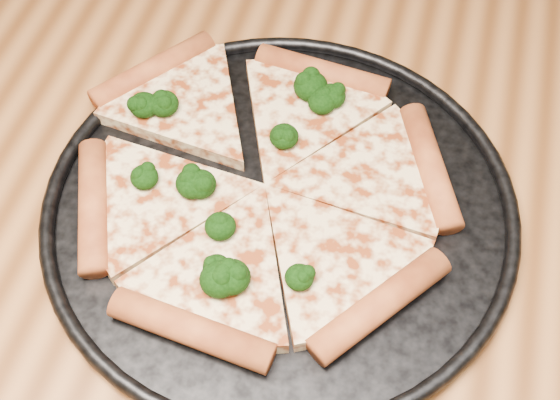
# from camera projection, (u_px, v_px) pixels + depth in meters

# --- Properties ---
(dining_table) EXTENTS (1.20, 0.90, 0.75)m
(dining_table) POSITION_uv_depth(u_px,v_px,m) (278.00, 309.00, 0.69)
(dining_table) COLOR #995D2F
(dining_table) RESTS_ON ground
(pizza_pan) EXTENTS (0.39, 0.39, 0.02)m
(pizza_pan) POSITION_uv_depth(u_px,v_px,m) (280.00, 206.00, 0.63)
(pizza_pan) COLOR black
(pizza_pan) RESTS_ON dining_table
(pizza) EXTENTS (0.35, 0.32, 0.02)m
(pizza) POSITION_uv_depth(u_px,v_px,m) (261.00, 182.00, 0.64)
(pizza) COLOR beige
(pizza) RESTS_ON pizza_pan
(broccoli_florets) EXTENTS (0.20, 0.24, 0.02)m
(broccoli_florets) POSITION_uv_depth(u_px,v_px,m) (236.00, 171.00, 0.63)
(broccoli_florets) COLOR black
(broccoli_florets) RESTS_ON pizza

